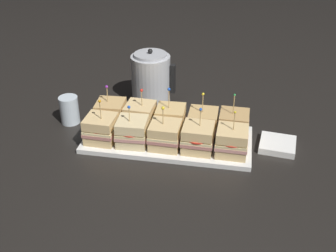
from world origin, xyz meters
The scene contains 15 objects.
ground_plane centered at (0.00, 0.00, 0.00)m, with size 6.00×6.00×0.00m, color black.
serving_platter centered at (0.00, 0.00, 0.01)m, with size 0.61×0.27×0.02m.
sandwich_front_far_left centered at (-0.23, -0.06, 0.07)m, with size 0.11×0.11×0.17m.
sandwich_front_left centered at (-0.12, -0.06, 0.07)m, with size 0.11×0.11×0.16m.
sandwich_front_center centered at (0.00, -0.06, 0.06)m, with size 0.11×0.11×0.16m.
sandwich_front_right centered at (0.12, -0.06, 0.07)m, with size 0.11×0.11×0.16m.
sandwich_front_far_right centered at (0.23, -0.06, 0.07)m, with size 0.11×0.11×0.17m.
sandwich_back_far_left centered at (-0.23, 0.06, 0.07)m, with size 0.11×0.11×0.16m.
sandwich_back_left centered at (-0.12, 0.06, 0.07)m, with size 0.11×0.11×0.16m.
sandwich_back_center centered at (0.00, 0.06, 0.07)m, with size 0.11×0.11×0.18m.
sandwich_back_right centered at (0.12, 0.06, 0.06)m, with size 0.11×0.11×0.17m.
sandwich_back_far_right centered at (0.23, 0.06, 0.07)m, with size 0.11×0.12×0.17m.
kettle_steel centered at (-0.13, 0.31, 0.11)m, with size 0.19×0.17×0.24m.
drinking_glass centered at (-0.41, 0.08, 0.06)m, with size 0.07×0.07×0.11m.
napkin_stack centered at (0.40, 0.03, 0.01)m, with size 0.14×0.14×0.02m.
Camera 1 is at (0.23, -1.29, 0.84)m, focal length 45.00 mm.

